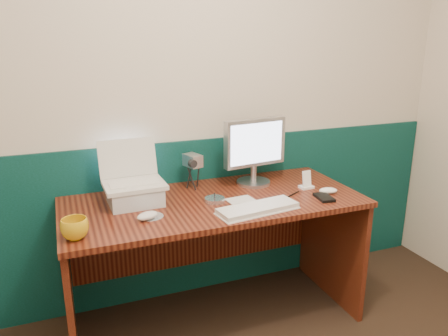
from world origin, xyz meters
name	(u,v)px	position (x,y,z in m)	size (l,w,h in m)	color
back_wall	(186,98)	(0.00, 1.75, 1.25)	(3.50, 0.04, 2.50)	beige
wainscot	(189,219)	(0.00, 1.74, 0.50)	(3.48, 0.02, 1.00)	#062E24
desk	(214,262)	(0.04, 1.38, 0.38)	(1.60, 0.70, 0.75)	#360F09
laptop_riser	(135,195)	(-0.37, 1.47, 0.80)	(0.27, 0.23, 0.09)	#B9BEC5
laptop	(133,163)	(-0.37, 1.47, 0.97)	(0.31, 0.24, 0.26)	silver
monitor	(254,152)	(0.35, 1.55, 0.94)	(0.39, 0.11, 0.39)	#B2B2B7
keyboard	(258,209)	(0.19, 1.15, 0.76)	(0.42, 0.14, 0.02)	white
mouse_right	(328,191)	(0.67, 1.24, 0.77)	(0.10, 0.06, 0.03)	white
mouse_left	(148,216)	(-0.35, 1.25, 0.77)	(0.11, 0.07, 0.04)	silver
mug	(75,229)	(-0.69, 1.15, 0.80)	(0.12, 0.12, 0.09)	gold
camcorder	(193,174)	(-0.01, 1.60, 0.84)	(0.08, 0.12, 0.18)	#B9BABF
cd_spindle	(215,200)	(0.03, 1.35, 0.76)	(0.11, 0.11, 0.02)	silver
cd_loose_a	(151,216)	(-0.33, 1.27, 0.75)	(0.12, 0.12, 0.00)	silver
pen	(293,194)	(0.47, 1.29, 0.75)	(0.01, 0.01, 0.13)	black
papers	(240,200)	(0.16, 1.32, 0.75)	(0.14, 0.10, 0.00)	silver
dock	(306,187)	(0.60, 1.36, 0.76)	(0.08, 0.06, 0.01)	white
music_player	(307,178)	(0.60, 1.36, 0.81)	(0.05, 0.01, 0.09)	white
pda	(324,197)	(0.60, 1.18, 0.76)	(0.08, 0.13, 0.02)	black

